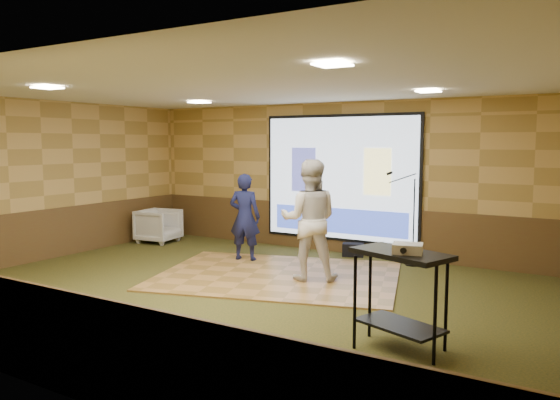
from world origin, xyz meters
The scene contains 18 objects.
ground centered at (0.00, 0.00, 0.00)m, with size 9.00×9.00×0.00m, color #283116.
room_shell centered at (0.00, 0.00, 2.09)m, with size 9.04×7.04×3.02m.
wainscot_back centered at (0.00, 3.48, 0.47)m, with size 9.00×0.04×0.95m, color #52341B.
wainscot_front centered at (0.00, -3.48, 0.47)m, with size 9.00×0.04×0.95m, color #52341B.
wainscot_left centered at (-4.48, 0.00, 0.47)m, with size 0.04×7.00×0.95m, color #52341B.
projector_screen centered at (0.00, 3.44, 1.47)m, with size 3.32×0.06×2.52m.
downlight_nw centered at (-2.20, 1.80, 2.97)m, with size 0.32×0.32×0.02m, color beige.
downlight_ne centered at (2.20, 1.80, 2.97)m, with size 0.32×0.32×0.02m, color beige.
downlight_sw centered at (-2.20, -1.50, 2.97)m, with size 0.32×0.32×0.02m, color beige.
downlight_se centered at (2.20, -1.50, 2.97)m, with size 0.32×0.32×0.02m, color beige.
dance_floor centered at (-0.03, 1.12, 0.01)m, with size 3.88×2.95×0.03m, color #AA793E.
player_left centered at (-1.16, 1.80, 0.83)m, with size 0.59×0.39×1.61m, color #151942.
player_right centered at (0.55, 1.13, 0.99)m, with size 0.93×0.73×1.92m, color silver.
av_table centered at (2.76, -0.95, 0.77)m, with size 1.02×0.54×1.07m.
projector centered at (2.84, -1.01, 1.12)m, with size 0.30×0.25×0.10m, color silver.
mic_stand centered at (1.58, 3.08, 0.49)m, with size 0.66×0.27×1.69m.
banquet_chair centered at (-3.89, 2.39, 0.37)m, with size 0.79×0.81×0.74m, color gray.
duffel_bag centered at (0.39, 3.25, 0.13)m, with size 0.40×0.27×0.25m, color black.
Camera 1 is at (4.58, -6.44, 2.21)m, focal length 35.00 mm.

